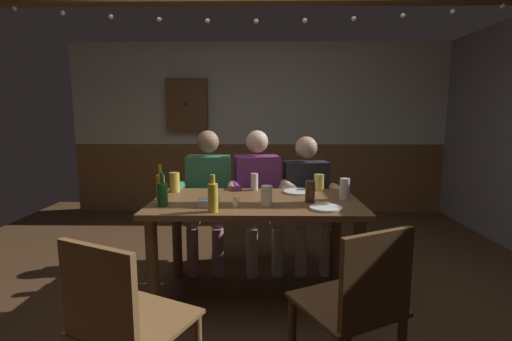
{
  "coord_description": "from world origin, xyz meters",
  "views": [
    {
      "loc": [
        0.04,
        -2.48,
        1.37
      ],
      "look_at": [
        0.0,
        0.28,
        0.96
      ],
      "focal_mm": 25.57,
      "sensor_mm": 36.0,
      "label": 1
    }
  ],
  "objects_px": {
    "chair_empty_near_left": "(123,327)",
    "plate_1": "(326,208)",
    "pint_glass_2": "(175,182)",
    "wall_dart_cabinet": "(187,104)",
    "pint_glass_1": "(310,192)",
    "person_1": "(258,192)",
    "pint_glass_3": "(254,182)",
    "plate_0": "(299,192)",
    "table_candle": "(236,202)",
    "person_2": "(307,195)",
    "pint_glass_4": "(267,196)",
    "chair_empty_near_right": "(357,307)",
    "condiment_caddy": "(209,203)",
    "person_0": "(208,192)",
    "pint_glass_0": "(345,189)",
    "pint_glass_5": "(319,182)",
    "bottle_1": "(163,194)",
    "dining_table": "(256,216)",
    "bottle_2": "(213,197)",
    "bottle_0": "(160,187)"
  },
  "relations": [
    {
      "from": "pint_glass_2",
      "to": "wall_dart_cabinet",
      "type": "bearing_deg",
      "value": 98.39
    },
    {
      "from": "pint_glass_5",
      "to": "plate_0",
      "type": "bearing_deg",
      "value": -151.59
    },
    {
      "from": "person_2",
      "to": "chair_empty_near_right",
      "type": "bearing_deg",
      "value": 85.03
    },
    {
      "from": "plate_0",
      "to": "pint_glass_4",
      "type": "bearing_deg",
      "value": -121.46
    },
    {
      "from": "plate_0",
      "to": "person_0",
      "type": "bearing_deg",
      "value": 153.42
    },
    {
      "from": "table_candle",
      "to": "bottle_1",
      "type": "height_order",
      "value": "bottle_1"
    },
    {
      "from": "bottle_1",
      "to": "pint_glass_1",
      "type": "relative_size",
      "value": 1.5
    },
    {
      "from": "person_0",
      "to": "person_1",
      "type": "height_order",
      "value": "person_1"
    },
    {
      "from": "chair_empty_near_left",
      "to": "pint_glass_4",
      "type": "height_order",
      "value": "pint_glass_4"
    },
    {
      "from": "wall_dart_cabinet",
      "to": "dining_table",
      "type": "bearing_deg",
      "value": -68.18
    },
    {
      "from": "person_0",
      "to": "bottle_1",
      "type": "bearing_deg",
      "value": 75.64
    },
    {
      "from": "chair_empty_near_left",
      "to": "bottle_2",
      "type": "relative_size",
      "value": 3.63
    },
    {
      "from": "dining_table",
      "to": "pint_glass_0",
      "type": "relative_size",
      "value": 9.67
    },
    {
      "from": "chair_empty_near_right",
      "to": "condiment_caddy",
      "type": "xyz_separation_m",
      "value": [
        -0.81,
        0.79,
        0.31
      ]
    },
    {
      "from": "chair_empty_near_left",
      "to": "bottle_2",
      "type": "distance_m",
      "value": 0.97
    },
    {
      "from": "person_0",
      "to": "pint_glass_2",
      "type": "xyz_separation_m",
      "value": [
        -0.21,
        -0.38,
        0.16
      ]
    },
    {
      "from": "pint_glass_5",
      "to": "chair_empty_near_left",
      "type": "bearing_deg",
      "value": -124.94
    },
    {
      "from": "chair_empty_near_right",
      "to": "bottle_1",
      "type": "relative_size",
      "value": 3.79
    },
    {
      "from": "person_0",
      "to": "plate_1",
      "type": "bearing_deg",
      "value": 133.04
    },
    {
      "from": "plate_1",
      "to": "dining_table",
      "type": "bearing_deg",
      "value": 151.27
    },
    {
      "from": "pint_glass_3",
      "to": "plate_0",
      "type": "bearing_deg",
      "value": -14.9
    },
    {
      "from": "plate_0",
      "to": "pint_glass_4",
      "type": "height_order",
      "value": "pint_glass_4"
    },
    {
      "from": "table_candle",
      "to": "bottle_0",
      "type": "relative_size",
      "value": 0.3
    },
    {
      "from": "person_2",
      "to": "bottle_1",
      "type": "bearing_deg",
      "value": 31.41
    },
    {
      "from": "person_2",
      "to": "pint_glass_0",
      "type": "bearing_deg",
      "value": 101.29
    },
    {
      "from": "bottle_2",
      "to": "pint_glass_1",
      "type": "bearing_deg",
      "value": 22.53
    },
    {
      "from": "chair_empty_near_left",
      "to": "pint_glass_5",
      "type": "height_order",
      "value": "pint_glass_5"
    },
    {
      "from": "chair_empty_near_right",
      "to": "pint_glass_2",
      "type": "height_order",
      "value": "pint_glass_2"
    },
    {
      "from": "person_2",
      "to": "bottle_1",
      "type": "distance_m",
      "value": 1.4
    },
    {
      "from": "person_1",
      "to": "table_candle",
      "type": "relative_size",
      "value": 15.56
    },
    {
      "from": "table_candle",
      "to": "person_2",
      "type": "bearing_deg",
      "value": 56.06
    },
    {
      "from": "chair_empty_near_right",
      "to": "pint_glass_0",
      "type": "xyz_separation_m",
      "value": [
        0.16,
        1.03,
        0.37
      ]
    },
    {
      "from": "table_candle",
      "to": "pint_glass_4",
      "type": "relative_size",
      "value": 0.57
    },
    {
      "from": "plate_0",
      "to": "bottle_2",
      "type": "bearing_deg",
      "value": -135.69
    },
    {
      "from": "plate_0",
      "to": "bottle_0",
      "type": "height_order",
      "value": "bottle_0"
    },
    {
      "from": "bottle_1",
      "to": "pint_glass_3",
      "type": "xyz_separation_m",
      "value": [
        0.62,
        0.55,
        -0.01
      ]
    },
    {
      "from": "pint_glass_0",
      "to": "person_0",
      "type": "bearing_deg",
      "value": 150.61
    },
    {
      "from": "person_1",
      "to": "chair_empty_near_left",
      "type": "distance_m",
      "value": 1.93
    },
    {
      "from": "condiment_caddy",
      "to": "pint_glass_2",
      "type": "distance_m",
      "value": 0.6
    },
    {
      "from": "chair_empty_near_left",
      "to": "pint_glass_0",
      "type": "xyz_separation_m",
      "value": [
        1.21,
        1.21,
        0.37
      ]
    },
    {
      "from": "chair_empty_near_right",
      "to": "wall_dart_cabinet",
      "type": "relative_size",
      "value": 1.26
    },
    {
      "from": "person_2",
      "to": "wall_dart_cabinet",
      "type": "distance_m",
      "value": 2.48
    },
    {
      "from": "person_0",
      "to": "wall_dart_cabinet",
      "type": "bearing_deg",
      "value": -75.57
    },
    {
      "from": "condiment_caddy",
      "to": "person_1",
      "type": "bearing_deg",
      "value": 69.12
    },
    {
      "from": "dining_table",
      "to": "person_2",
      "type": "distance_m",
      "value": 0.8
    },
    {
      "from": "person_2",
      "to": "pint_glass_5",
      "type": "xyz_separation_m",
      "value": [
        0.06,
        -0.3,
        0.17
      ]
    },
    {
      "from": "chair_empty_near_left",
      "to": "plate_1",
      "type": "relative_size",
      "value": 4.04
    },
    {
      "from": "pint_glass_1",
      "to": "person_1",
      "type": "bearing_deg",
      "value": 117.35
    },
    {
      "from": "person_2",
      "to": "person_0",
      "type": "bearing_deg",
      "value": -6.33
    },
    {
      "from": "person_0",
      "to": "pint_glass_0",
      "type": "relative_size",
      "value": 7.95
    }
  ]
}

